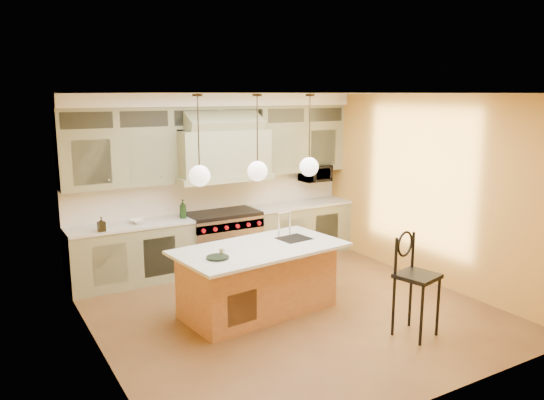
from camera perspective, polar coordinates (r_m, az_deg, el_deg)
floor at (r=7.37m, az=2.03°, el=-11.77°), size 5.00×5.00×0.00m
ceiling at (r=6.78m, az=2.20°, el=11.39°), size 5.00×5.00×0.00m
wall_back at (r=9.11m, az=-6.36°, el=2.15°), size 5.00×0.00×5.00m
wall_front at (r=5.07m, az=17.51°, el=-5.72°), size 5.00×0.00×5.00m
wall_left at (r=6.01m, az=-18.48°, el=-3.15°), size 0.00×5.00×5.00m
wall_right at (r=8.52m, az=16.46°, el=1.12°), size 0.00×5.00×5.00m
back_cabinetry at (r=8.87m, az=-5.65°, el=1.79°), size 5.00×0.77×2.90m
range at (r=8.99m, az=-5.30°, el=-4.23°), size 1.20×0.74×0.96m
kitchen_island at (r=7.17m, az=-1.46°, el=-8.40°), size 2.35×1.43×1.35m
counter_stool at (r=6.65m, az=15.11°, el=-8.01°), size 0.54×0.54×1.28m
microwave at (r=9.84m, az=4.67°, el=2.87°), size 0.54×0.37×0.30m
oil_bottle_a at (r=8.57m, az=-9.57°, el=-0.95°), size 0.13×0.13×0.30m
oil_bottle_b at (r=8.03m, az=-17.88°, el=-2.50°), size 0.11×0.11×0.22m
fruit_bowl at (r=8.41m, az=-14.12°, el=-2.21°), size 0.27×0.27×0.06m
cup at (r=6.68m, az=-5.38°, el=-5.49°), size 0.10×0.10×0.09m
pendant_left at (r=6.47m, az=-7.80°, el=2.85°), size 0.26×0.26×1.11m
pendant_center at (r=6.81m, az=-1.57°, el=3.37°), size 0.26×0.26×1.11m
pendant_right at (r=7.22m, az=4.01°, el=3.81°), size 0.26×0.26×1.11m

